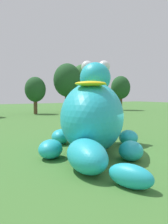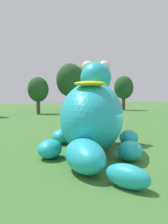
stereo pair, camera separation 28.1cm
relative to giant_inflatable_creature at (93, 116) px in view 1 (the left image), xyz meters
name	(u,v)px [view 1 (the left image)]	position (x,y,z in m)	size (l,w,h in m)	color
ground_plane	(118,155)	(0.72, -1.62, -2.25)	(160.00, 160.00, 0.00)	#427533
giant_inflatable_creature	(93,116)	(0.00, 0.00, 0.00)	(8.51, 11.55, 6.17)	#23B2C6
tree_centre_right	(35,90)	(8.68, 30.84, 2.14)	(3.78, 3.78, 6.72)	brown
tree_mid_right	(67,81)	(15.02, 30.29, 3.93)	(5.33, 5.33, 9.46)	brown
tree_right	(83,81)	(18.99, 30.81, 4.01)	(5.40, 5.40, 9.58)	brown
tree_far_right	(121,88)	(29.13, 31.12, 2.74)	(4.30, 4.30, 7.63)	brown
spectator_near_inflatable	(82,113)	(10.92, 18.61, -1.40)	(0.38, 0.26, 1.71)	black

